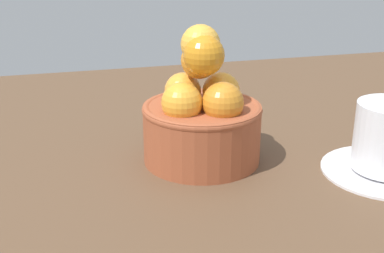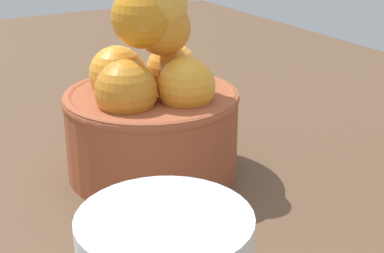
% 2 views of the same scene
% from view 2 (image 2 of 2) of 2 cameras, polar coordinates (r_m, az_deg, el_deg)
% --- Properties ---
extents(ground_plane, '(1.40, 0.93, 0.03)m').
position_cam_2_polar(ground_plane, '(0.49, -3.79, -6.07)').
color(ground_plane, brown).
extents(terracotta_bowl, '(0.14, 0.14, 0.16)m').
position_cam_2_polar(terracotta_bowl, '(0.46, -4.01, 1.95)').
color(terracotta_bowl, '#9E4C2D').
rests_on(terracotta_bowl, ground_plane).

